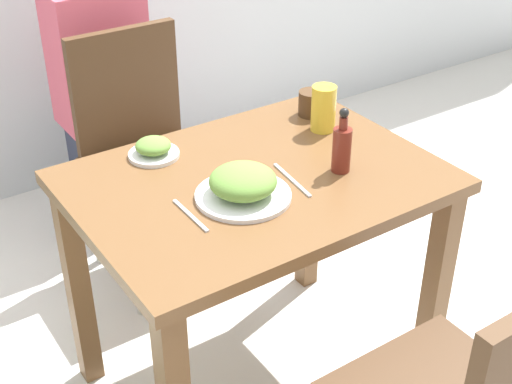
% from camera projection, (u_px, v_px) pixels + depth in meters
% --- Properties ---
extents(ground_plane, '(16.00, 16.00, 0.00)m').
position_uv_depth(ground_plane, '(256.00, 376.00, 2.25)').
color(ground_plane, silver).
extents(dining_table, '(0.95, 0.70, 0.73)m').
position_uv_depth(dining_table, '(256.00, 216.00, 1.93)').
color(dining_table, brown).
rests_on(dining_table, ground_plane).
extents(chair_far, '(0.42, 0.42, 0.89)m').
position_uv_depth(chair_far, '(144.00, 144.00, 2.52)').
color(chair_far, '#4C331E').
rests_on(chair_far, ground_plane).
extents(food_plate, '(0.24, 0.24, 0.08)m').
position_uv_depth(food_plate, '(243.00, 185.00, 1.75)').
color(food_plate, white).
rests_on(food_plate, dining_table).
extents(side_plate, '(0.14, 0.14, 0.05)m').
position_uv_depth(side_plate, '(153.00, 149.00, 1.95)').
color(side_plate, white).
rests_on(side_plate, dining_table).
extents(drink_cup, '(0.08, 0.08, 0.08)m').
position_uv_depth(drink_cup, '(311.00, 103.00, 2.17)').
color(drink_cup, '#4C331E').
rests_on(drink_cup, dining_table).
extents(juice_glass, '(0.07, 0.07, 0.14)m').
position_uv_depth(juice_glass, '(323.00, 108.00, 2.06)').
color(juice_glass, gold).
rests_on(juice_glass, dining_table).
extents(sauce_bottle, '(0.05, 0.05, 0.18)m').
position_uv_depth(sauce_bottle, '(342.00, 147.00, 1.86)').
color(sauce_bottle, maroon).
rests_on(sauce_bottle, dining_table).
extents(fork_utensil, '(0.01, 0.16, 0.00)m').
position_uv_depth(fork_utensil, '(190.00, 215.00, 1.70)').
color(fork_utensil, silver).
rests_on(fork_utensil, dining_table).
extents(spoon_utensil, '(0.03, 0.19, 0.00)m').
position_uv_depth(spoon_utensil, '(292.00, 180.00, 1.84)').
color(spoon_utensil, silver).
rests_on(spoon_utensil, dining_table).
extents(person_figure, '(0.34, 0.22, 1.17)m').
position_uv_depth(person_figure, '(102.00, 89.00, 2.74)').
color(person_figure, '#2D3347').
rests_on(person_figure, ground_plane).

